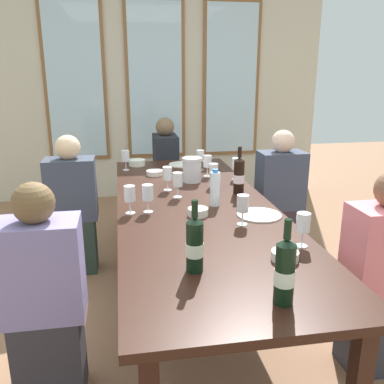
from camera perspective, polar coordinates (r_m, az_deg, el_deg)
The scene contains 30 objects.
ground_plane at distance 3.00m, azimuth 0.47°, elevation -15.38°, with size 12.00×12.00×0.00m, color #8E6346.
back_wall_with_windows at distance 5.30m, azimuth -5.06°, elevation 14.97°, with size 4.20×0.10×2.90m.
dining_table at distance 2.70m, azimuth 0.50°, elevation -3.06°, with size 1.00×2.80×0.74m.
white_plate_0 at distance 2.53m, azimuth 9.17°, elevation -3.11°, with size 0.27×0.27×0.01m, color white.
white_plate_1 at distance 3.82m, azimuth -1.25°, elevation 3.80°, with size 0.26×0.26×0.01m, color white.
metal_pitcher at distance 3.23m, azimuth -0.00°, elevation 3.09°, with size 0.16×0.16×0.19m.
wine_bottle_0 at distance 1.80m, azimuth 0.37°, elevation -7.17°, with size 0.08×0.08×0.32m.
wine_bottle_1 at distance 2.94m, azimuth 6.45°, elevation 2.27°, with size 0.08×0.08×0.33m.
wine_bottle_2 at distance 1.60m, azimuth 12.58°, elevation -10.54°, with size 0.08×0.08×0.33m.
tasting_bowl_0 at distance 3.46m, azimuth -5.13°, elevation 2.64°, with size 0.14×0.14×0.04m, color white.
tasting_bowl_1 at distance 2.50m, azimuth 0.82°, elevation -2.73°, with size 0.12×0.12×0.05m, color white.
tasting_bowl_2 at distance 3.83m, azimuth -7.53°, elevation 4.01°, with size 0.15×0.15×0.05m, color white.
tasting_bowl_3 at distance 1.98m, azimuth 12.60°, elevation -8.49°, with size 0.13×0.13×0.04m, color white.
water_bottle at distance 2.66m, azimuth 3.18°, elevation 0.48°, with size 0.06×0.06×0.24m.
wine_glass_0 at distance 3.64m, azimuth -9.09°, elevation 4.83°, with size 0.07×0.07×0.17m.
wine_glass_1 at distance 3.61m, azimuth 1.14°, elevation 4.92°, with size 0.07×0.07×0.17m.
wine_glass_2 at distance 3.00m, azimuth -3.39°, elevation 2.40°, with size 0.07×0.07×0.17m.
wine_glass_3 at distance 2.83m, azimuth -1.99°, elevation 1.55°, with size 0.07×0.07×0.17m.
wine_glass_4 at distance 3.31m, azimuth 6.06°, elevation 3.70°, with size 0.07×0.07×0.17m.
wine_glass_5 at distance 2.53m, azimuth -8.52°, elevation -0.41°, with size 0.07×0.07×0.17m.
wine_glass_6 at distance 3.10m, azimuth 2.97°, elevation 2.95°, with size 0.07×0.07×0.17m.
wine_glass_7 at distance 2.34m, azimuth 6.97°, elevation -1.66°, with size 0.07×0.07×0.17m.
wine_glass_8 at distance 2.54m, azimuth -6.08°, elevation -0.24°, with size 0.07×0.07×0.17m.
wine_glass_9 at distance 3.39m, azimuth 2.12°, elevation 4.15°, with size 0.07×0.07×0.17m.
wine_glass_10 at distance 2.11m, azimuth 14.97°, elevation -4.26°, with size 0.07×0.07×0.17m.
seated_person_0 at distance 2.16m, azimuth -19.55°, elevation -13.85°, with size 0.38×0.24×1.11m.
seated_person_1 at distance 2.44m, azimuth 24.47°, elevation -10.84°, with size 0.38×0.24×1.11m.
seated_person_2 at distance 3.41m, azimuth -15.98°, elevation -2.24°, with size 0.38×0.24×1.11m.
seated_person_3 at distance 3.62m, azimuth 11.89°, elevation -0.89°, with size 0.38×0.24×1.11m.
seated_person_4 at distance 4.41m, azimuth -3.60°, elevation 2.58°, with size 0.24×0.38×1.11m.
Camera 1 is at (-0.46, -2.51, 1.58)m, focal length 38.98 mm.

